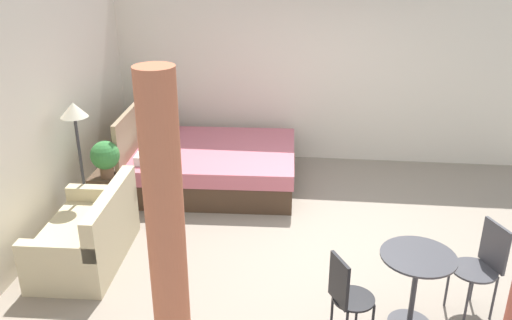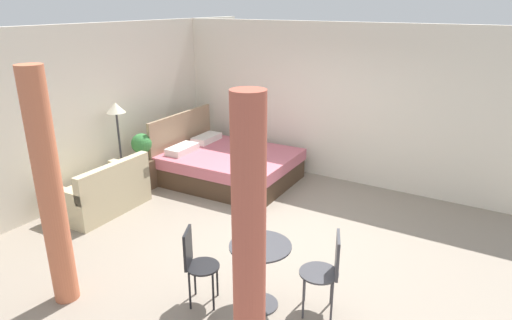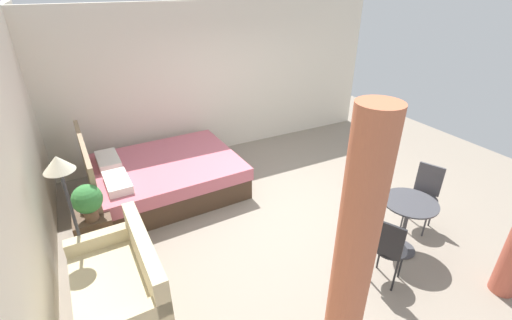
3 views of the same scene
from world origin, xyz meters
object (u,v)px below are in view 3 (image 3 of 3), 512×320
(couch, at_px, (122,287))
(vase, at_px, (85,206))
(potted_plant, at_px, (87,200))
(balcony_table, at_px, (407,217))
(bed, at_px, (163,176))
(cafe_chair_near_window, at_px, (425,191))
(nightstand, at_px, (95,231))
(cafe_chair_near_couch, at_px, (390,247))
(floor_lamp, at_px, (62,178))

(couch, height_order, vase, couch)
(potted_plant, distance_m, balcony_table, 3.94)
(bed, height_order, cafe_chair_near_window, bed)
(potted_plant, bearing_deg, nightstand, 6.20)
(bed, bearing_deg, cafe_chair_near_couch, -150.64)
(cafe_chair_near_window, bearing_deg, potted_plant, 70.06)
(bed, xyz_separation_m, vase, (-0.81, 1.18, 0.29))
(nightstand, xyz_separation_m, balcony_table, (-1.88, -3.51, 0.27))
(nightstand, bearing_deg, vase, 21.93)
(potted_plant, distance_m, vase, 0.31)
(potted_plant, height_order, vase, potted_plant)
(bed, relative_size, balcony_table, 3.10)
(cafe_chair_near_window, bearing_deg, cafe_chair_near_couch, 114.64)
(couch, relative_size, cafe_chair_near_couch, 1.60)
(vase, relative_size, cafe_chair_near_window, 0.17)
(nightstand, bearing_deg, floor_lamp, 161.93)
(balcony_table, bearing_deg, vase, 60.63)
(couch, relative_size, nightstand, 2.74)
(balcony_table, height_order, cafe_chair_near_couch, cafe_chair_near_couch)
(floor_lamp, xyz_separation_m, cafe_chair_near_window, (-1.16, -4.32, -0.77))
(nightstand, bearing_deg, potted_plant, -173.80)
(floor_lamp, height_order, balcony_table, floor_lamp)
(floor_lamp, relative_size, balcony_table, 2.12)
(cafe_chair_near_window, distance_m, cafe_chair_near_couch, 1.41)
(vase, distance_m, balcony_table, 4.09)
(potted_plant, xyz_separation_m, cafe_chair_near_couch, (-2.10, -2.87, -0.26))
(bed, distance_m, balcony_table, 3.69)
(potted_plant, xyz_separation_m, balcony_table, (-1.78, -3.50, -0.28))
(floor_lamp, bearing_deg, vase, -9.80)
(nightstand, xyz_separation_m, cafe_chair_near_couch, (-2.20, -2.88, 0.28))
(floor_lamp, distance_m, balcony_table, 4.01)
(bed, distance_m, cafe_chair_near_couch, 3.59)
(bed, height_order, cafe_chair_near_couch, bed)
(vase, bearing_deg, balcony_table, -119.37)
(bed, relative_size, cafe_chair_near_window, 2.52)
(bed, bearing_deg, balcony_table, -139.67)
(nightstand, bearing_deg, bed, -50.62)
(nightstand, bearing_deg, cafe_chair_near_window, -111.10)
(bed, relative_size, floor_lamp, 1.47)
(bed, distance_m, couch, 2.29)
(couch, bearing_deg, nightstand, 7.82)
(balcony_table, bearing_deg, floor_lamp, 68.61)
(couch, distance_m, potted_plant, 1.18)
(nightstand, xyz_separation_m, cafe_chair_near_window, (-1.61, -4.17, 0.30))
(potted_plant, distance_m, floor_lamp, 0.66)
(nightstand, distance_m, cafe_chair_near_couch, 3.64)
(bed, bearing_deg, nightstand, 129.38)
(couch, bearing_deg, balcony_table, -102.29)
(potted_plant, xyz_separation_m, floor_lamp, (-0.35, 0.16, 0.53))
(potted_plant, relative_size, cafe_chair_near_couch, 0.54)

